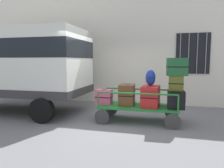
{
  "coord_description": "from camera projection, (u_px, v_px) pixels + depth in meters",
  "views": [
    {
      "loc": [
        1.47,
        -6.01,
        1.72
      ],
      "look_at": [
        -0.01,
        -0.12,
        1.05
      ],
      "focal_mm": 33.68,
      "sensor_mm": 36.0,
      "label": 1
    }
  ],
  "objects": [
    {
      "name": "ground_plane",
      "position": [
        113.0,
        118.0,
        6.34
      ],
      "size": [
        40.0,
        40.0,
        0.0
      ],
      "primitive_type": "plane",
      "color": "slate"
    },
    {
      "name": "building_wall",
      "position": [
        129.0,
        42.0,
        8.5
      ],
      "size": [
        12.0,
        0.38,
        5.0
      ],
      "color": "silver",
      "rests_on": "ground"
    },
    {
      "name": "van",
      "position": [
        21.0,
        62.0,
        7.02
      ],
      "size": [
        4.35,
        2.2,
        2.71
      ],
      "color": "silver",
      "rests_on": "ground"
    },
    {
      "name": "luggage_cart",
      "position": [
        138.0,
        109.0,
        5.99
      ],
      "size": [
        2.27,
        1.09,
        0.45
      ],
      "color": "#1E722D",
      "rests_on": "ground"
    },
    {
      "name": "cart_railing",
      "position": [
        139.0,
        93.0,
        5.94
      ],
      "size": [
        2.15,
        0.95,
        0.44
      ],
      "color": "#1E722D",
      "rests_on": "luggage_cart"
    },
    {
      "name": "suitcase_left_bottom",
      "position": [
        104.0,
        97.0,
        6.18
      ],
      "size": [
        0.47,
        0.32,
        0.44
      ],
      "color": "#CC4C72",
      "rests_on": "luggage_cart"
    },
    {
      "name": "suitcase_midleft_bottom",
      "position": [
        127.0,
        95.0,
        6.04
      ],
      "size": [
        0.44,
        0.59,
        0.6
      ],
      "color": "brown",
      "rests_on": "luggage_cart"
    },
    {
      "name": "suitcase_center_bottom",
      "position": [
        151.0,
        96.0,
        5.85
      ],
      "size": [
        0.52,
        0.73,
        0.59
      ],
      "color": "#B21E1E",
      "rests_on": "luggage_cart"
    },
    {
      "name": "suitcase_midright_bottom",
      "position": [
        176.0,
        99.0,
        5.68
      ],
      "size": [
        0.46,
        0.58,
        0.47
      ],
      "color": "black",
      "rests_on": "luggage_cart"
    },
    {
      "name": "suitcase_midright_middle",
      "position": [
        176.0,
        83.0,
        5.7
      ],
      "size": [
        0.42,
        0.51,
        0.4
      ],
      "color": "#4C5119",
      "rests_on": "suitcase_midright_bottom"
    },
    {
      "name": "suitcase_midright_top",
      "position": [
        177.0,
        67.0,
        5.63
      ],
      "size": [
        0.57,
        0.5,
        0.47
      ],
      "color": "#194C28",
      "rests_on": "suitcase_midright_middle"
    },
    {
      "name": "backpack",
      "position": [
        151.0,
        78.0,
        5.8
      ],
      "size": [
        0.27,
        0.22,
        0.44
      ],
      "color": "navy",
      "rests_on": "suitcase_center_bottom"
    }
  ]
}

